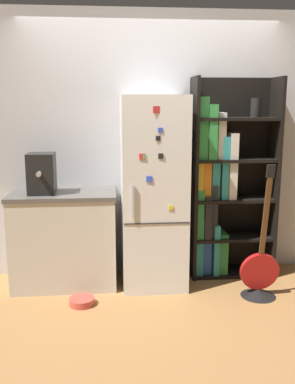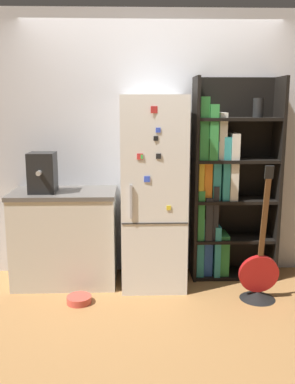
% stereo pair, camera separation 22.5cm
% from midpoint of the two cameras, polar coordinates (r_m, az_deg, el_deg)
% --- Properties ---
extents(ground_plane, '(16.00, 16.00, 0.00)m').
position_cam_midpoint_polar(ground_plane, '(4.18, -0.64, -12.53)').
color(ground_plane, '#A87542').
extents(wall_back, '(8.00, 0.05, 2.60)m').
position_cam_midpoint_polar(wall_back, '(4.30, -1.17, 6.17)').
color(wall_back, silver).
rests_on(wall_back, ground_plane).
extents(refrigerator, '(0.59, 0.66, 1.79)m').
position_cam_midpoint_polar(refrigerator, '(4.02, -0.82, -0.05)').
color(refrigerator, white).
rests_on(refrigerator, ground_plane).
extents(bookshelf, '(0.83, 0.36, 1.96)m').
position_cam_midpoint_polar(bookshelf, '(4.29, 8.21, 0.79)').
color(bookshelf, black).
rests_on(bookshelf, ground_plane).
extents(kitchen_counter, '(0.98, 0.58, 0.91)m').
position_cam_midpoint_polar(kitchen_counter, '(4.20, -12.50, -6.06)').
color(kitchen_counter, beige).
rests_on(kitchen_counter, ground_plane).
extents(espresso_machine, '(0.24, 0.30, 0.37)m').
position_cam_midpoint_polar(espresso_machine, '(4.03, -15.50, 2.38)').
color(espresso_machine, black).
rests_on(espresso_machine, kitchen_counter).
extents(guitar, '(0.35, 0.32, 1.22)m').
position_cam_midpoint_polar(guitar, '(4.02, 13.11, -11.15)').
color(guitar, black).
rests_on(guitar, ground_plane).
extents(pet_bowl, '(0.22, 0.22, 0.06)m').
position_cam_midpoint_polar(pet_bowl, '(3.89, -10.45, -14.10)').
color(pet_bowl, '#D84C3F').
rests_on(pet_bowl, ground_plane).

